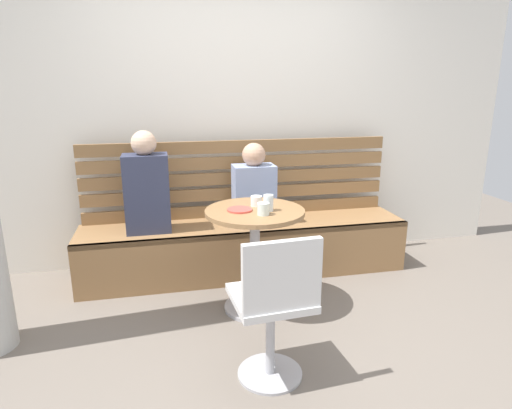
% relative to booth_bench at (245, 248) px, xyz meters
% --- Properties ---
extents(ground, '(8.00, 8.00, 0.00)m').
position_rel_booth_bench_xyz_m(ground, '(0.00, -1.20, -0.22)').
color(ground, '#70665B').
extents(back_wall, '(5.20, 0.10, 2.90)m').
position_rel_booth_bench_xyz_m(back_wall, '(0.00, 0.44, 1.23)').
color(back_wall, white).
rests_on(back_wall, ground).
extents(booth_bench, '(2.70, 0.52, 0.44)m').
position_rel_booth_bench_xyz_m(booth_bench, '(0.00, 0.00, 0.00)').
color(booth_bench, olive).
rests_on(booth_bench, ground).
extents(booth_backrest, '(2.65, 0.04, 0.66)m').
position_rel_booth_bench_xyz_m(booth_backrest, '(0.00, 0.24, 0.56)').
color(booth_backrest, olive).
rests_on(booth_backrest, booth_bench).
extents(cafe_table, '(0.68, 0.68, 0.74)m').
position_rel_booth_bench_xyz_m(cafe_table, '(-0.06, -0.63, 0.30)').
color(cafe_table, '#ADADB2').
rests_on(cafe_table, ground).
extents(white_chair, '(0.43, 0.43, 0.85)m').
position_rel_booth_bench_xyz_m(white_chair, '(-0.13, -1.44, 0.24)').
color(white_chair, '#ADADB2').
rests_on(white_chair, ground).
extents(person_adult, '(0.34, 0.22, 0.79)m').
position_rel_booth_bench_xyz_m(person_adult, '(-0.78, -0.02, 0.57)').
color(person_adult, '#333851').
rests_on(person_adult, booth_bench).
extents(person_child_left, '(0.34, 0.22, 0.67)m').
position_rel_booth_bench_xyz_m(person_child_left, '(0.07, 0.01, 0.51)').
color(person_child_left, '#8C9EC6').
rests_on(person_child_left, booth_bench).
extents(cup_water_clear, '(0.07, 0.07, 0.11)m').
position_rel_booth_bench_xyz_m(cup_water_clear, '(0.03, -0.68, 0.57)').
color(cup_water_clear, white).
rests_on(cup_water_clear, cafe_table).
extents(cup_ceramic_white, '(0.08, 0.08, 0.07)m').
position_rel_booth_bench_xyz_m(cup_ceramic_white, '(-0.03, -0.54, 0.55)').
color(cup_ceramic_white, white).
rests_on(cup_ceramic_white, cafe_table).
extents(cup_glass_short, '(0.08, 0.08, 0.08)m').
position_rel_booth_bench_xyz_m(cup_glass_short, '(-0.03, -0.76, 0.56)').
color(cup_glass_short, silver).
rests_on(cup_glass_short, cafe_table).
extents(plate_small, '(0.17, 0.17, 0.01)m').
position_rel_booth_bench_xyz_m(plate_small, '(-0.16, -0.63, 0.52)').
color(plate_small, '#DB4C42').
rests_on(plate_small, cafe_table).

